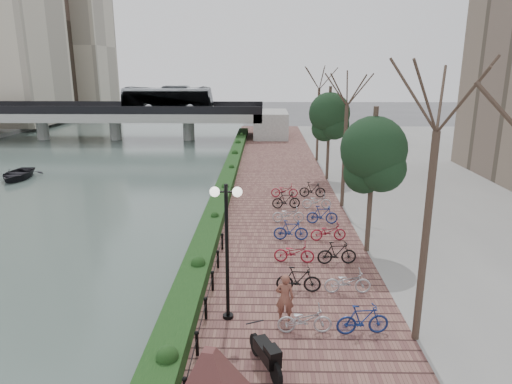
{
  "coord_description": "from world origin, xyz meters",
  "views": [
    {
      "loc": [
        3.33,
        -10.48,
        8.56
      ],
      "look_at": [
        2.85,
        13.55,
        2.0
      ],
      "focal_mm": 32.0,
      "sensor_mm": 36.0,
      "label": 1
    }
  ],
  "objects_px": {
    "boat": "(17,174)",
    "lamppost": "(226,223)",
    "pedestrian": "(285,298)",
    "motorcycle": "(265,352)"
  },
  "relations": [
    {
      "from": "lamppost",
      "to": "pedestrian",
      "type": "xyz_separation_m",
      "value": [
        1.87,
        -0.16,
        -2.51
      ]
    },
    {
      "from": "boat",
      "to": "pedestrian",
      "type": "bearing_deg",
      "value": -50.88
    },
    {
      "from": "motorcycle",
      "to": "boat",
      "type": "bearing_deg",
      "value": 105.8
    },
    {
      "from": "pedestrian",
      "to": "boat",
      "type": "relative_size",
      "value": 0.4
    },
    {
      "from": "boat",
      "to": "lamppost",
      "type": "bearing_deg",
      "value": -53.43
    },
    {
      "from": "lamppost",
      "to": "boat",
      "type": "xyz_separation_m",
      "value": [
        -18.44,
        21.23,
        -3.39
      ]
    },
    {
      "from": "pedestrian",
      "to": "motorcycle",
      "type": "bearing_deg",
      "value": 80.4
    },
    {
      "from": "lamppost",
      "to": "motorcycle",
      "type": "height_order",
      "value": "lamppost"
    },
    {
      "from": "lamppost",
      "to": "pedestrian",
      "type": "relative_size",
      "value": 2.78
    },
    {
      "from": "lamppost",
      "to": "pedestrian",
      "type": "distance_m",
      "value": 3.14
    }
  ]
}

